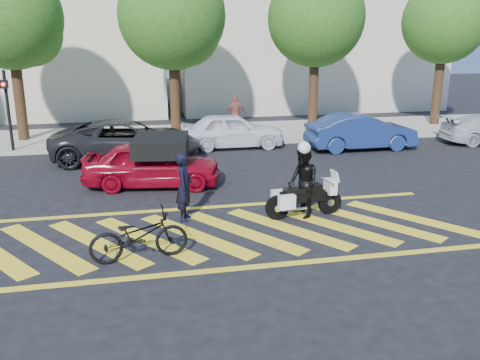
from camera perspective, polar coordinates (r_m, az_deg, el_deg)
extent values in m
plane|color=black|center=(11.88, -2.10, -6.00)|extent=(90.00, 90.00, 0.00)
cube|color=#9E998E|center=(23.36, -7.18, 5.02)|extent=(60.00, 5.00, 0.15)
cube|color=yellow|center=(11.92, -21.06, -7.03)|extent=(2.43, 3.21, 0.01)
cube|color=yellow|center=(11.78, -15.75, -6.81)|extent=(2.43, 3.21, 0.01)
cube|color=yellow|center=(11.74, -10.36, -6.52)|extent=(2.43, 3.21, 0.01)
cube|color=yellow|center=(11.80, -4.99, -6.18)|extent=(2.43, 3.21, 0.01)
cube|color=yellow|center=(11.97, 0.27, -5.80)|extent=(2.43, 3.21, 0.01)
cube|color=yellow|center=(12.23, 5.33, -5.38)|extent=(2.43, 3.21, 0.01)
cube|color=yellow|center=(12.59, 10.14, -4.95)|extent=(2.43, 3.21, 0.01)
cube|color=yellow|center=(13.03, 14.65, -4.51)|extent=(2.43, 3.21, 0.01)
cube|color=yellow|center=(13.54, 18.84, -4.07)|extent=(2.43, 3.21, 0.01)
cube|color=yellow|center=(10.17, -0.24, -9.89)|extent=(12.00, 0.20, 0.01)
cube|color=yellow|center=(13.64, -3.47, -3.06)|extent=(12.00, 0.20, 0.01)
cube|color=beige|center=(32.47, -23.75, 15.62)|extent=(16.00, 8.00, 10.00)
cube|color=beige|center=(33.69, 7.23, 17.59)|extent=(16.00, 8.00, 11.00)
cylinder|color=black|center=(23.47, -23.55, 8.65)|extent=(0.44, 0.44, 4.00)
sphere|color=#205516|center=(23.35, -24.43, 16.32)|extent=(4.20, 4.20, 4.20)
sphere|color=#205516|center=(23.52, -22.63, 14.96)|extent=(2.73, 2.73, 2.73)
cylinder|color=black|center=(23.07, -7.35, 9.72)|extent=(0.44, 0.44, 4.00)
sphere|color=#205516|center=(22.96, -7.65, 17.84)|extent=(4.60, 4.60, 4.60)
sphere|color=#205516|center=(23.30, -6.11, 16.16)|extent=(2.99, 2.99, 2.99)
cylinder|color=black|center=(24.47, 8.24, 10.03)|extent=(0.44, 0.44, 4.00)
sphere|color=#205516|center=(24.36, 8.55, 17.56)|extent=(4.40, 4.40, 4.40)
sphere|color=#205516|center=(24.84, 9.59, 15.96)|extent=(2.86, 2.86, 2.86)
cylinder|color=black|center=(27.38, 21.33, 9.74)|extent=(0.44, 0.44, 4.00)
sphere|color=#205516|center=(27.28, 22.00, 16.20)|extent=(4.00, 4.00, 4.00)
sphere|color=#205516|center=(27.85, 22.59, 14.87)|extent=(2.60, 2.60, 2.60)
cylinder|color=black|center=(21.38, -24.54, 6.86)|extent=(0.12, 0.12, 3.20)
cube|color=black|center=(21.06, -25.00, 9.73)|extent=(0.28, 0.18, 0.32)
sphere|color=#FF260C|center=(20.97, -25.06, 9.70)|extent=(0.14, 0.14, 0.14)
imported|color=black|center=(12.55, -6.26, -0.76)|extent=(0.57, 0.71, 1.71)
imported|color=black|center=(10.55, -11.29, -6.14)|extent=(2.07, 0.94, 1.05)
cylinder|color=black|center=(12.69, 4.21, -3.11)|extent=(0.62, 0.19, 0.61)
cylinder|color=silver|center=(12.69, 4.21, -3.11)|extent=(0.20, 0.17, 0.19)
cylinder|color=black|center=(13.28, 10.03, -2.45)|extent=(0.62, 0.19, 0.61)
cylinder|color=silver|center=(13.28, 10.03, -2.45)|extent=(0.20, 0.17, 0.19)
cube|color=black|center=(12.87, 7.03, -1.82)|extent=(1.18, 0.36, 0.28)
cube|color=black|center=(12.94, 8.18, -0.91)|extent=(0.44, 0.32, 0.20)
cube|color=black|center=(12.73, 6.11, -1.20)|extent=(0.54, 0.37, 0.11)
cube|color=silver|center=(13.15, 10.11, -0.72)|extent=(0.24, 0.41, 0.37)
cube|color=silver|center=(12.89, 4.44, -1.85)|extent=(0.43, 0.21, 0.35)
cube|color=silver|center=(12.47, 5.28, -2.49)|extent=(0.43, 0.21, 0.35)
imported|color=black|center=(12.78, 7.08, -0.29)|extent=(0.76, 0.94, 1.79)
imported|color=maroon|center=(15.57, -9.82, 1.79)|extent=(4.30, 2.24, 1.40)
imported|color=black|center=(19.03, -12.59, 4.36)|extent=(5.51, 2.77, 1.50)
imported|color=white|center=(20.78, -0.87, 5.59)|extent=(4.23, 1.80, 1.42)
imported|color=navy|center=(21.02, 13.44, 5.29)|extent=(4.38, 1.53, 1.44)
imported|color=#9E4F48|center=(23.44, -0.46, 7.42)|extent=(0.99, 0.47, 1.66)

